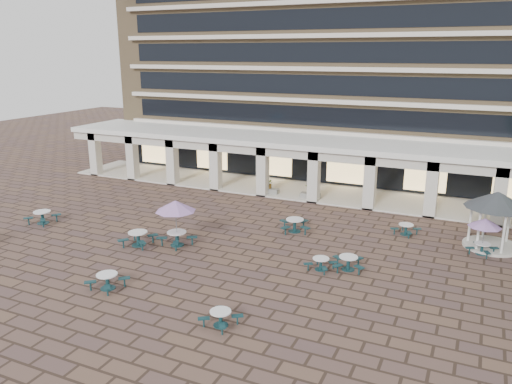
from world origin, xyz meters
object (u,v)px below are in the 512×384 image
Objects in this scene: planter_left at (269,188)px; planter_right at (310,192)px; picnic_table_1 at (107,280)px; picnic_table_2 at (221,317)px; gazebo at (497,206)px.

planter_right is at bearing 0.00° from planter_left.
planter_left is 1.00× the size of planter_right.
picnic_table_1 is 18.93m from planter_right.
picnic_table_2 is at bearing -72.74° from planter_left.
planter_right is at bearing 82.70° from picnic_table_1.
planter_left is (-16.24, 4.95, -1.99)m from gazebo.
gazebo reaches higher than picnic_table_1.
gazebo is 2.39× the size of planter_left.
picnic_table_1 is 1.21× the size of planter_right.
planter_left is at bearing 180.00° from planter_right.
gazebo is at bearing -21.15° from planter_right.
picnic_table_2 is 1.15× the size of planter_left.
picnic_table_2 is at bearing -82.48° from planter_right.
picnic_table_1 is 6.63m from picnic_table_2.
planter_left is at bearing 119.23° from picnic_table_2.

